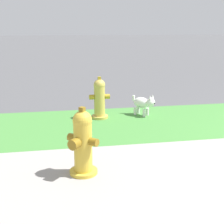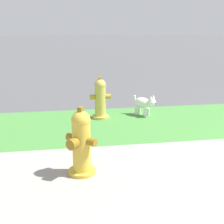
# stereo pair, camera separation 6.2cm
# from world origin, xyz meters

# --- Properties ---
(fire_hydrant_near_corner) EXTENTS (0.36, 0.36, 0.80)m
(fire_hydrant_near_corner) POSITION_xyz_m (-4.30, 0.32, 0.39)
(fire_hydrant_near_corner) COLOR gold
(fire_hydrant_near_corner) RESTS_ON ground
(fire_hydrant_by_grass_verge) EXTENTS (0.38, 0.36, 0.78)m
(fire_hydrant_by_grass_verge) POSITION_xyz_m (-3.80, 2.57, 0.38)
(fire_hydrant_by_grass_verge) COLOR gold
(fire_hydrant_by_grass_verge) RESTS_ON ground
(small_white_dog) EXTENTS (0.40, 0.43, 0.43)m
(small_white_dog) POSITION_xyz_m (-2.95, 2.58, 0.25)
(small_white_dog) COLOR white
(small_white_dog) RESTS_ON ground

